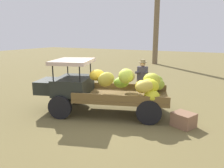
{
  "coord_description": "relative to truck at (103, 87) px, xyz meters",
  "views": [
    {
      "loc": [
        -3.28,
        6.23,
        2.65
      ],
      "look_at": [
        0.07,
        -0.14,
        1.03
      ],
      "focal_mm": 35.28,
      "sensor_mm": 36.0,
      "label": 1
    }
  ],
  "objects": [
    {
      "name": "loose_banana_bunch",
      "position": [
        0.22,
        -2.63,
        -0.74
      ],
      "size": [
        0.62,
        0.73,
        0.34
      ],
      "primitive_type": "ellipsoid",
      "rotation": [
        0.0,
        -0.02,
        1.14
      ],
      "color": "gold",
      "rests_on": "ground"
    },
    {
      "name": "truck",
      "position": [
        0.0,
        0.0,
        0.0
      ],
      "size": [
        4.66,
        2.85,
        1.82
      ],
      "rotation": [
        0.0,
        0.0,
        0.32
      ],
      "color": "black",
      "rests_on": "ground"
    },
    {
      "name": "wooden_crate",
      "position": [
        -2.69,
        -0.08,
        -0.7
      ],
      "size": [
        0.75,
        0.71,
        0.42
      ],
      "primitive_type": "cube",
      "rotation": [
        0.0,
        0.0,
        2.73
      ],
      "color": "#8A6247",
      "rests_on": "ground"
    },
    {
      "name": "ground_plane",
      "position": [
        -0.37,
        0.02,
        -0.91
      ],
      "size": [
        60.0,
        60.0,
        0.0
      ],
      "primitive_type": "plane",
      "color": "brown"
    },
    {
      "name": "farmer",
      "position": [
        -0.71,
        -1.92,
        0.06
      ],
      "size": [
        0.52,
        0.49,
        1.7
      ],
      "rotation": [
        0.0,
        0.0,
        1.77
      ],
      "color": "#435773",
      "rests_on": "ground"
    }
  ]
}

